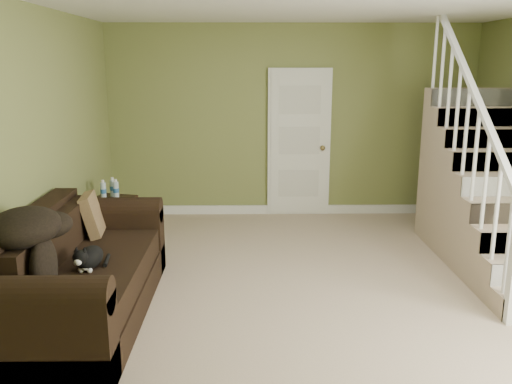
{
  "coord_description": "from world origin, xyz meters",
  "views": [
    {
      "loc": [
        -0.59,
        -4.68,
        2.1
      ],
      "look_at": [
        -0.53,
        0.31,
        0.9
      ],
      "focal_mm": 38.0,
      "sensor_mm": 36.0,
      "label": 1
    }
  ],
  "objects_px": {
    "side_table": "(113,220)",
    "banana": "(97,285)",
    "cat": "(89,258)",
    "sofa": "(78,278)"
  },
  "relations": [
    {
      "from": "side_table",
      "to": "banana",
      "type": "distance_m",
      "value": 2.51
    },
    {
      "from": "side_table",
      "to": "cat",
      "type": "xyz_separation_m",
      "value": [
        0.33,
        -2.07,
        0.3
      ]
    },
    {
      "from": "cat",
      "to": "banana",
      "type": "bearing_deg",
      "value": -59.37
    },
    {
      "from": "sofa",
      "to": "side_table",
      "type": "distance_m",
      "value": 1.92
    },
    {
      "from": "cat",
      "to": "side_table",
      "type": "bearing_deg",
      "value": 106.76
    },
    {
      "from": "sofa",
      "to": "side_table",
      "type": "xyz_separation_m",
      "value": [
        -0.18,
        1.91,
        -0.06
      ]
    },
    {
      "from": "cat",
      "to": "banana",
      "type": "relative_size",
      "value": 2.85
    },
    {
      "from": "banana",
      "to": "side_table",
      "type": "bearing_deg",
      "value": 64.73
    },
    {
      "from": "banana",
      "to": "cat",
      "type": "bearing_deg",
      "value": 76.32
    },
    {
      "from": "side_table",
      "to": "cat",
      "type": "relative_size",
      "value": 1.59
    }
  ]
}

